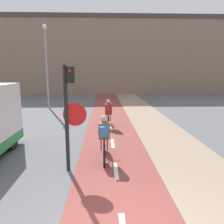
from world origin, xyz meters
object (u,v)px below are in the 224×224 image
(cyclist_near, at_px, (104,139))
(cyclist_far, at_px, (108,115))
(traffic_light_pole, at_px, (69,107))
(street_lamp_far, at_px, (46,58))

(cyclist_near, bearing_deg, cyclist_far, 86.92)
(traffic_light_pole, bearing_deg, cyclist_near, 37.71)
(cyclist_far, bearing_deg, traffic_light_pole, -103.44)
(street_lamp_far, distance_m, cyclist_far, 8.59)
(street_lamp_far, xyz_separation_m, cyclist_far, (4.68, -6.41, -3.28))
(street_lamp_far, relative_size, cyclist_near, 3.59)
(traffic_light_pole, height_order, cyclist_far, traffic_light_pole)
(cyclist_far, bearing_deg, cyclist_near, -93.08)
(street_lamp_far, bearing_deg, cyclist_far, -53.86)
(street_lamp_far, xyz_separation_m, cyclist_near, (4.45, -10.72, -3.23))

